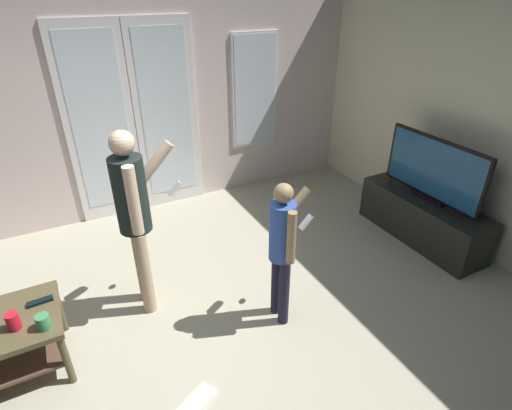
{
  "coord_description": "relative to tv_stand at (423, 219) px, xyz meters",
  "views": [
    {
      "loc": [
        -0.48,
        -2.15,
        2.44
      ],
      "look_at": [
        0.8,
        0.27,
        0.92
      ],
      "focal_mm": 28.0,
      "sensor_mm": 36.0,
      "label": 1
    }
  ],
  "objects": [
    {
      "name": "wall_right_plain",
      "position": [
        0.35,
        -0.26,
        1.12
      ],
      "size": [
        0.06,
        4.79,
        2.71
      ],
      "color": "beige",
      "rests_on": "ground_plane"
    },
    {
      "name": "tv_stand",
      "position": [
        0.0,
        0.0,
        0.0
      ],
      "size": [
        0.46,
        1.41,
        0.48
      ],
      "color": "black",
      "rests_on": "ground_plane"
    },
    {
      "name": "person_child",
      "position": [
        -1.95,
        -0.31,
        0.5
      ],
      "size": [
        0.45,
        0.33,
        1.23
      ],
      "color": "#1E1D2F",
      "rests_on": "ground_plane"
    },
    {
      "name": "ground_plane",
      "position": [
        -2.81,
        -0.26,
        -0.25
      ],
      "size": [
        6.38,
        4.79,
        0.02
      ],
      "primitive_type": "cube",
      "color": "#A8A289"
    },
    {
      "name": "tv_remote_black",
      "position": [
        -3.64,
        0.19,
        0.24
      ],
      "size": [
        0.17,
        0.06,
        0.02
      ],
      "primitive_type": "cube",
      "rotation": [
        0.0,
        0.0,
        0.06
      ],
      "color": "black",
      "rests_on": "coffee_table"
    },
    {
      "name": "cup_by_laptop",
      "position": [
        -3.8,
        -0.0,
        0.29
      ],
      "size": [
        0.08,
        0.08,
        0.12
      ],
      "primitive_type": "cylinder",
      "color": "red",
      "rests_on": "coffee_table"
    },
    {
      "name": "person_adult",
      "position": [
        -2.87,
        0.36,
        0.7
      ],
      "size": [
        0.56,
        0.42,
        1.56
      ],
      "color": "tan",
      "rests_on": "ground_plane"
    },
    {
      "name": "flat_screen_tv",
      "position": [
        -0.0,
        0.0,
        0.57
      ],
      "size": [
        0.08,
        1.15,
        0.65
      ],
      "color": "black",
      "rests_on": "tv_stand"
    },
    {
      "name": "cup_near_edge",
      "position": [
        -3.63,
        -0.09,
        0.28
      ],
      "size": [
        0.09,
        0.09,
        0.1
      ],
      "primitive_type": "cylinder",
      "color": "#38854D",
      "rests_on": "coffee_table"
    },
    {
      "name": "wall_back_with_doors",
      "position": [
        -2.74,
        2.11,
        1.09
      ],
      "size": [
        6.38,
        0.09,
        2.74
      ],
      "color": "beige",
      "rests_on": "ground_plane"
    }
  ]
}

